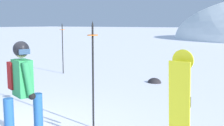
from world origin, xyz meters
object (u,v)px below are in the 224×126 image
(piste_marker_far, at_px, (93,68))
(snowboarder_main, at_px, (22,91))
(piste_marker_near, at_px, (63,45))
(spare_snowboard, at_px, (180,112))
(rock_dark, at_px, (154,83))

(piste_marker_far, bearing_deg, snowboarder_main, -110.67)
(snowboarder_main, bearing_deg, piste_marker_near, 127.70)
(spare_snowboard, bearing_deg, piste_marker_far, 160.79)
(piste_marker_near, bearing_deg, snowboarder_main, -52.30)
(rock_dark, bearing_deg, snowboarder_main, -86.85)
(piste_marker_far, height_order, rock_dark, piste_marker_far)
(snowboarder_main, xyz_separation_m, spare_snowboard, (2.39, 0.58, -0.08))
(piste_marker_near, relative_size, rock_dark, 4.28)
(spare_snowboard, relative_size, rock_dark, 3.52)
(rock_dark, bearing_deg, spare_snowboard, -62.26)
(spare_snowboard, relative_size, piste_marker_far, 0.81)
(spare_snowboard, height_order, piste_marker_far, piste_marker_far)
(spare_snowboard, bearing_deg, piste_marker_near, 143.75)
(snowboarder_main, distance_m, rock_dark, 5.80)
(piste_marker_near, xyz_separation_m, piste_marker_far, (4.62, -4.13, 0.01))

